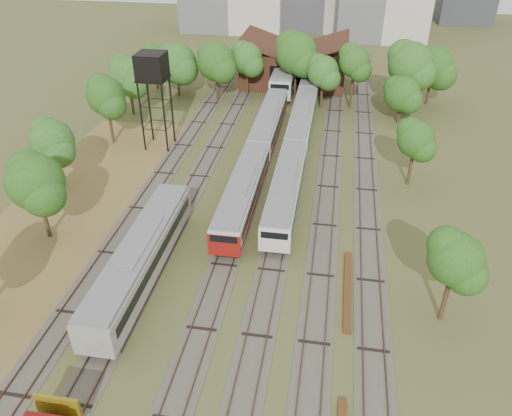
# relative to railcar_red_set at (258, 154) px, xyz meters

# --- Properties ---
(ground) EXTENTS (240.00, 240.00, 0.00)m
(ground) POSITION_rel_railcar_red_set_xyz_m (2.00, -27.99, -1.80)
(ground) COLOR #475123
(ground) RESTS_ON ground
(dry_grass_patch) EXTENTS (14.00, 60.00, 0.04)m
(dry_grass_patch) POSITION_rel_railcar_red_set_xyz_m (-16.00, -19.99, -1.78)
(dry_grass_patch) COLOR brown
(dry_grass_patch) RESTS_ON ground
(tracks) EXTENTS (24.60, 80.00, 0.19)m
(tracks) POSITION_rel_railcar_red_set_xyz_m (1.33, -2.99, -1.75)
(tracks) COLOR #4C473D
(tracks) RESTS_ON ground
(railcar_red_set) EXTENTS (2.75, 34.58, 3.40)m
(railcar_red_set) POSITION_rel_railcar_red_set_xyz_m (0.00, 0.00, 0.00)
(railcar_red_set) COLOR black
(railcar_red_set) RESTS_ON ground
(railcar_green_set) EXTENTS (2.73, 52.08, 3.37)m
(railcar_green_set) POSITION_rel_railcar_red_set_xyz_m (4.00, 9.95, -0.02)
(railcar_green_set) COLOR black
(railcar_green_set) RESTS_ON ground
(railcar_rear) EXTENTS (3.21, 16.08, 3.97)m
(railcar_rear) POSITION_rel_railcar_red_set_xyz_m (0.00, 27.25, 0.30)
(railcar_rear) COLOR black
(railcar_rear) RESTS_ON ground
(old_grey_coach) EXTENTS (2.92, 18.00, 3.61)m
(old_grey_coach) POSITION_rel_railcar_red_set_xyz_m (-6.00, -20.03, 0.17)
(old_grey_coach) COLOR black
(old_grey_coach) RESTS_ON ground
(water_tower) EXTENTS (3.26, 3.26, 11.27)m
(water_tower) POSITION_rel_railcar_red_set_xyz_m (-12.66, 3.75, 7.71)
(water_tower) COLOR black
(water_tower) RESTS_ON ground
(rail_pile_far) EXTENTS (0.57, 9.13, 0.30)m
(rail_pile_far) POSITION_rel_railcar_red_set_xyz_m (10.20, -19.02, -1.65)
(rail_pile_far) COLOR brown
(rail_pile_far) RESTS_ON ground
(maintenance_shed) EXTENTS (16.45, 11.55, 7.58)m
(maintenance_shed) POSITION_rel_railcar_red_set_xyz_m (1.00, 29.99, 1.12)
(maintenance_shed) COLOR #351A13
(maintenance_shed) RESTS_ON ground
(tree_band_left) EXTENTS (8.39, 65.87, 8.28)m
(tree_band_left) POSITION_rel_railcar_red_set_xyz_m (-18.28, -7.56, 3.42)
(tree_band_left) COLOR #382616
(tree_band_left) RESTS_ON ground
(tree_band_far) EXTENTS (42.56, 9.89, 9.79)m
(tree_band_far) POSITION_rel_railcar_red_set_xyz_m (3.17, 21.60, 4.08)
(tree_band_far) COLOR #382616
(tree_band_far) RESTS_ON ground
(tree_band_right) EXTENTS (4.66, 41.14, 7.34)m
(tree_band_right) POSITION_rel_railcar_red_set_xyz_m (16.54, 2.03, 2.85)
(tree_band_right) COLOR #382616
(tree_band_right) RESTS_ON ground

